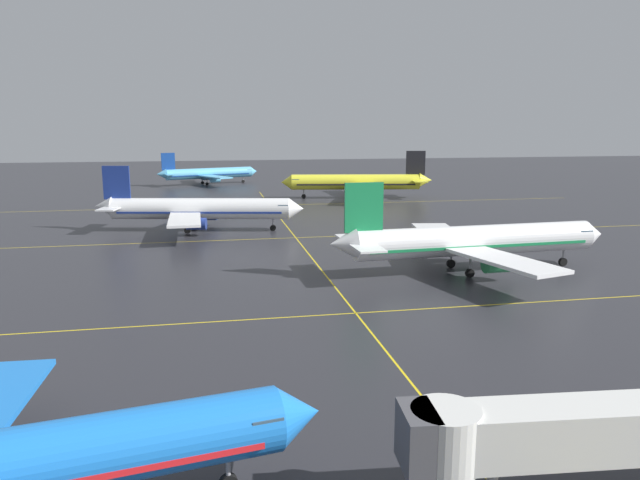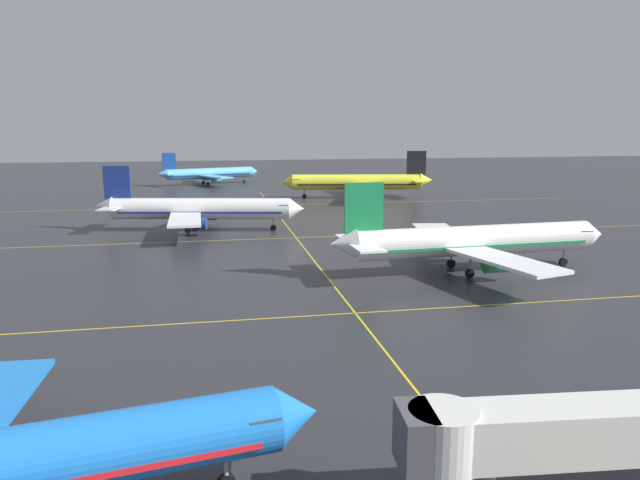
{
  "view_description": "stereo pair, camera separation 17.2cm",
  "coord_description": "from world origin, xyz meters",
  "px_view_note": "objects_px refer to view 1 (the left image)",
  "views": [
    {
      "loc": [
        -14.25,
        -16.19,
        18.77
      ],
      "look_at": [
        -0.18,
        57.31,
        4.01
      ],
      "focal_mm": 33.0,
      "sensor_mm": 36.0,
      "label": 1
    },
    {
      "loc": [
        -14.08,
        -16.22,
        18.77
      ],
      "look_at": [
        -0.18,
        57.31,
        4.01
      ],
      "focal_mm": 33.0,
      "sensor_mm": 36.0,
      "label": 2
    }
  ],
  "objects_px": {
    "airliner_far_left_stand": "(358,182)",
    "jet_bridge": "(562,432)",
    "airliner_third_row": "(198,209)",
    "airliner_far_right_stand": "(208,173)",
    "airliner_second_row": "(472,241)"
  },
  "relations": [
    {
      "from": "airliner_third_row",
      "to": "airliner_far_left_stand",
      "type": "height_order",
      "value": "airliner_far_left_stand"
    },
    {
      "from": "jet_bridge",
      "to": "airliner_third_row",
      "type": "bearing_deg",
      "value": 102.61
    },
    {
      "from": "airliner_far_left_stand",
      "to": "airliner_far_right_stand",
      "type": "relative_size",
      "value": 1.21
    },
    {
      "from": "airliner_far_left_stand",
      "to": "airliner_third_row",
      "type": "bearing_deg",
      "value": -134.39
    },
    {
      "from": "airliner_far_right_stand",
      "to": "jet_bridge",
      "type": "height_order",
      "value": "airliner_far_right_stand"
    },
    {
      "from": "airliner_far_left_stand",
      "to": "jet_bridge",
      "type": "xyz_separation_m",
      "value": [
        -21.38,
        -122.9,
        -0.08
      ]
    },
    {
      "from": "airliner_second_row",
      "to": "jet_bridge",
      "type": "distance_m",
      "value": 48.26
    },
    {
      "from": "airliner_second_row",
      "to": "airliner_far_left_stand",
      "type": "distance_m",
      "value": 77.71
    },
    {
      "from": "airliner_third_row",
      "to": "jet_bridge",
      "type": "relative_size",
      "value": 1.97
    },
    {
      "from": "airliner_far_left_stand",
      "to": "jet_bridge",
      "type": "distance_m",
      "value": 124.75
    },
    {
      "from": "airliner_far_right_stand",
      "to": "jet_bridge",
      "type": "bearing_deg",
      "value": -84.41
    },
    {
      "from": "airliner_far_left_stand",
      "to": "airliner_far_right_stand",
      "type": "bearing_deg",
      "value": 131.12
    },
    {
      "from": "airliner_second_row",
      "to": "airliner_third_row",
      "type": "distance_m",
      "value": 50.82
    },
    {
      "from": "airliner_far_right_stand",
      "to": "airliner_far_left_stand",
      "type": "bearing_deg",
      "value": -48.88
    },
    {
      "from": "airliner_third_row",
      "to": "jet_bridge",
      "type": "height_order",
      "value": "airliner_third_row"
    }
  ]
}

